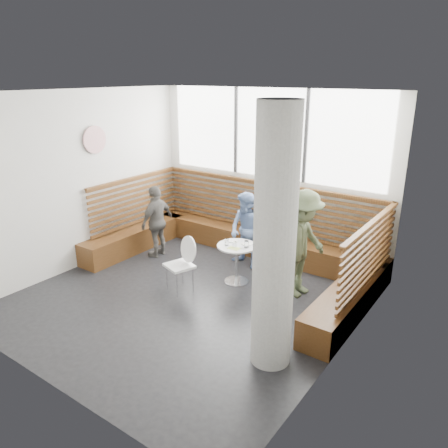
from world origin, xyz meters
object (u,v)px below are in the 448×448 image
Objects in this scene: child_back at (247,230)px; cafe_chair at (182,259)px; cafe_table at (237,256)px; adult_man at (302,244)px; concrete_column at (275,242)px; child_left at (157,221)px.

cafe_chair is at bearing -92.94° from child_back.
adult_man reaches higher than cafe_table.
concrete_column is 2.53m from cafe_chair.
cafe_table is 1.16m from adult_man.
cafe_chair is 0.65× the size of child_left.
child_back is (-1.79, 2.23, -0.89)m from concrete_column.
child_back is (-0.23, 0.67, 0.21)m from cafe_table.
adult_man is (1.07, 0.25, 0.39)m from cafe_table.
child_back is at bearing 128.71° from concrete_column.
child_left is (-3.01, -0.15, -0.17)m from adult_man.
concrete_column is 2.25× the size of child_left.
cafe_chair is 1.46m from child_back.
cafe_chair is 1.96m from adult_man.
cafe_table is 0.95m from cafe_chair.
concrete_column is at bearing -45.06° from cafe_table.
cafe_chair is at bearing 159.03° from concrete_column.
cafe_table is 0.75× the size of cafe_chair.
concrete_column is 1.82× the size of adult_man.
child_left is (-1.94, 0.10, 0.22)m from cafe_table.
child_back is 0.99× the size of child_left.
child_left is at bearing 154.66° from concrete_column.
child_back is at bearing 109.18° from cafe_table.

